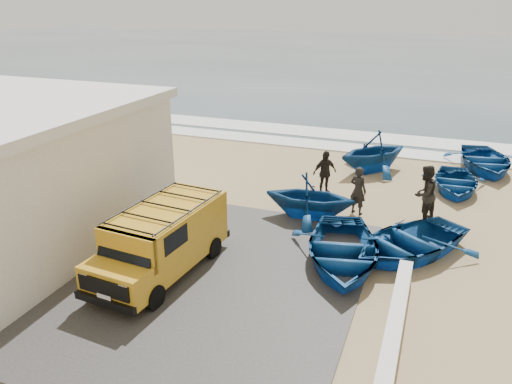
% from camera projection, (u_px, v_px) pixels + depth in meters
% --- Properties ---
extents(ground, '(160.00, 160.00, 0.00)m').
position_uv_depth(ground, '(237.00, 248.00, 15.36)').
color(ground, tan).
extents(slab, '(12.00, 10.00, 0.05)m').
position_uv_depth(slab, '(146.00, 267.00, 14.26)').
color(slab, '#403D3A').
rests_on(slab, ground).
extents(ocean, '(180.00, 88.00, 0.01)m').
position_uv_depth(ocean, '(404.00, 56.00, 64.13)').
color(ocean, '#385166').
rests_on(ocean, ground).
extents(surf_line, '(180.00, 1.60, 0.06)m').
position_uv_depth(surf_line, '(326.00, 145.00, 25.80)').
color(surf_line, white).
rests_on(surf_line, ground).
extents(surf_wash, '(180.00, 2.20, 0.04)m').
position_uv_depth(surf_wash, '(336.00, 134.00, 27.98)').
color(surf_wash, white).
rests_on(surf_wash, ground).
extents(parapet, '(0.35, 6.00, 0.55)m').
position_uv_depth(parapet, '(393.00, 334.00, 11.01)').
color(parapet, silver).
rests_on(parapet, ground).
extents(van, '(2.17, 4.69, 1.95)m').
position_uv_depth(van, '(163.00, 238.00, 13.67)').
color(van, gold).
rests_on(van, ground).
extents(boat_near_left, '(3.97, 4.91, 0.90)m').
position_uv_depth(boat_near_left, '(342.00, 250.00, 14.30)').
color(boat_near_left, navy).
rests_on(boat_near_left, ground).
extents(boat_near_right, '(4.87, 5.14, 0.87)m').
position_uv_depth(boat_near_right, '(408.00, 242.00, 14.83)').
color(boat_near_right, navy).
rests_on(boat_near_right, ground).
extents(boat_mid_left, '(3.26, 2.87, 1.63)m').
position_uv_depth(boat_mid_left, '(310.00, 196.00, 17.15)').
color(boat_mid_left, navy).
rests_on(boat_mid_left, ground).
extents(boat_mid_right, '(2.70, 3.66, 0.73)m').
position_uv_depth(boat_mid_right, '(455.00, 182.00, 19.75)').
color(boat_mid_right, navy).
rests_on(boat_mid_right, ground).
extents(boat_far_left, '(4.50, 4.54, 1.81)m').
position_uv_depth(boat_far_left, '(373.00, 151.00, 21.81)').
color(boat_far_left, navy).
rests_on(boat_far_left, ground).
extents(boat_far_right, '(3.78, 4.74, 0.88)m').
position_uv_depth(boat_far_right, '(485.00, 160.00, 22.13)').
color(boat_far_right, navy).
rests_on(boat_far_right, ground).
extents(fisherman_front, '(0.75, 0.63, 1.74)m').
position_uv_depth(fisherman_front, '(358.00, 190.00, 17.52)').
color(fisherman_front, black).
rests_on(fisherman_front, ground).
extents(fisherman_middle, '(1.16, 1.22, 2.00)m').
position_uv_depth(fisherman_middle, '(424.00, 194.00, 16.88)').
color(fisherman_middle, black).
rests_on(fisherman_middle, ground).
extents(fisherman_back, '(1.02, 1.01, 1.74)m').
position_uv_depth(fisherman_back, '(325.00, 173.00, 19.31)').
color(fisherman_back, black).
rests_on(fisherman_back, ground).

